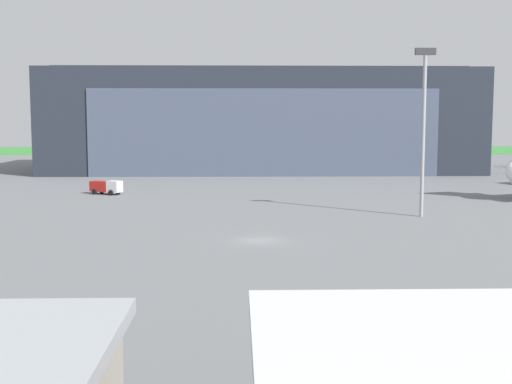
{
  "coord_description": "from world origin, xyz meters",
  "views": [
    {
      "loc": [
        -1.95,
        -63.81,
        11.68
      ],
      "look_at": [
        0.09,
        14.01,
        3.14
      ],
      "focal_mm": 47.45,
      "sensor_mm": 36.0,
      "label": 1
    }
  ],
  "objects": [
    {
      "name": "ground_plane",
      "position": [
        0.0,
        0.0,
        0.0
      ],
      "size": [
        440.0,
        440.0,
        0.0
      ],
      "primitive_type": "plane",
      "color": "slate"
    },
    {
      "name": "grass_field_strip",
      "position": [
        0.0,
        180.11,
        0.04
      ],
      "size": [
        440.0,
        56.0,
        0.08
      ],
      "primitive_type": "cube",
      "color": "#368637",
      "rests_on": "ground_plane"
    },
    {
      "name": "apron_light_mast",
      "position": [
        19.82,
        15.36,
        11.53
      ],
      "size": [
        2.4,
        0.5,
        19.77
      ],
      "color": "#99999E",
      "rests_on": "ground_plane"
    },
    {
      "name": "pushback_tractor",
      "position": [
        -22.22,
        39.84,
        1.2
      ],
      "size": [
        5.35,
        3.8,
        2.15
      ],
      "color": "silver",
      "rests_on": "ground_plane"
    },
    {
      "name": "maintenance_hangar",
      "position": [
        3.13,
        90.26,
        11.08
      ],
      "size": [
        91.81,
        39.08,
        23.07
      ],
      "color": "#232833",
      "rests_on": "ground_plane"
    }
  ]
}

